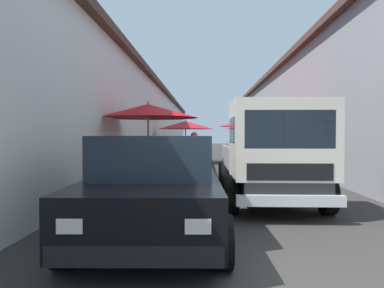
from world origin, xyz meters
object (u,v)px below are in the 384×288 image
(hatchback_car, at_px, (157,184))
(vendor_in_shade, at_px, (242,156))
(parked_scooter, at_px, (273,171))
(plastic_stool, at_px, (120,184))
(fruit_stall_mid_lane, at_px, (185,128))
(fruit_stall_near_right, at_px, (148,120))
(delivery_truck, at_px, (272,156))
(fruit_stall_near_left, at_px, (244,129))
(fruit_stall_far_left, at_px, (247,128))
(fruit_stall_far_right, at_px, (268,125))
(vendor_by_crates, at_px, (194,155))

(hatchback_car, relative_size, vendor_in_shade, 2.59)
(parked_scooter, xyz_separation_m, plastic_stool, (-2.01, 3.88, -0.12))
(fruit_stall_mid_lane, distance_m, hatchback_car, 13.23)
(fruit_stall_near_right, height_order, delivery_truck, fruit_stall_near_right)
(fruit_stall_near_left, bearing_deg, fruit_stall_far_left, -8.58)
(delivery_truck, bearing_deg, fruit_stall_near_right, 49.44)
(fruit_stall_mid_lane, bearing_deg, fruit_stall_far_right, -143.78)
(delivery_truck, bearing_deg, plastic_stool, 76.53)
(vendor_in_shade, xyz_separation_m, parked_scooter, (-0.01, -0.88, -0.42))
(fruit_stall_near_right, xyz_separation_m, fruit_stall_far_right, (3.92, -4.00, -0.05))
(plastic_stool, bearing_deg, fruit_stall_far_right, -37.70)
(fruit_stall_near_left, distance_m, plastic_stool, 9.59)
(plastic_stool, bearing_deg, parked_scooter, -62.60)
(vendor_by_crates, distance_m, vendor_in_shade, 1.37)
(fruit_stall_near_left, relative_size, hatchback_car, 0.60)
(fruit_stall_near_left, distance_m, hatchback_car, 11.89)
(fruit_stall_mid_lane, xyz_separation_m, parked_scooter, (-8.29, -2.93, -1.38))
(fruit_stall_mid_lane, bearing_deg, vendor_in_shade, -166.14)
(delivery_truck, distance_m, vendor_in_shade, 2.84)
(vendor_in_shade, height_order, plastic_stool, vendor_in_shade)
(vendor_in_shade, bearing_deg, fruit_stall_mid_lane, 13.86)
(fruit_stall_far_left, height_order, parked_scooter, fruit_stall_far_left)
(fruit_stall_far_right, height_order, delivery_truck, fruit_stall_far_right)
(delivery_truck, relative_size, vendor_by_crates, 3.18)
(fruit_stall_far_left, height_order, fruit_stall_mid_lane, fruit_stall_far_left)
(fruit_stall_near_right, relative_size, plastic_stool, 6.33)
(vendor_by_crates, xyz_separation_m, plastic_stool, (-2.16, 1.64, -0.56))
(fruit_stall_near_left, distance_m, vendor_by_crates, 6.93)
(vendor_in_shade, distance_m, parked_scooter, 0.98)
(fruit_stall_near_left, bearing_deg, fruit_stall_far_right, -169.37)
(fruit_stall_far_left, bearing_deg, fruit_stall_mid_lane, 125.62)
(fruit_stall_far_left, xyz_separation_m, vendor_by_crates, (-10.62, 2.77, -0.99))
(parked_scooter, bearing_deg, fruit_stall_far_right, -7.56)
(fruit_stall_mid_lane, distance_m, vendor_in_shade, 8.59)
(fruit_stall_far_right, xyz_separation_m, plastic_stool, (-5.65, 4.37, -1.50))
(fruit_stall_mid_lane, bearing_deg, delivery_truck, -168.00)
(fruit_stall_near_right, height_order, fruit_stall_far_left, fruit_stall_near_right)
(fruit_stall_near_left, relative_size, vendor_in_shade, 1.55)
(fruit_stall_mid_lane, distance_m, delivery_truck, 11.37)
(fruit_stall_near_left, relative_size, fruit_stall_near_right, 0.86)
(plastic_stool, bearing_deg, vendor_in_shade, -56.04)
(hatchback_car, relative_size, vendor_by_crates, 2.56)
(hatchback_car, height_order, vendor_by_crates, vendor_by_crates)
(delivery_truck, xyz_separation_m, vendor_in_shade, (2.81, 0.32, -0.17))
(fruit_stall_near_left, xyz_separation_m, fruit_stall_far_right, (-3.04, -0.57, 0.10))
(fruit_stall_far_left, bearing_deg, parked_scooter, 177.18)
(fruit_stall_mid_lane, relative_size, plastic_stool, 6.57)
(fruit_stall_far_right, bearing_deg, fruit_stall_far_left, -0.38)
(parked_scooter, bearing_deg, vendor_by_crates, 86.16)
(fruit_stall_mid_lane, relative_size, vendor_by_crates, 1.85)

